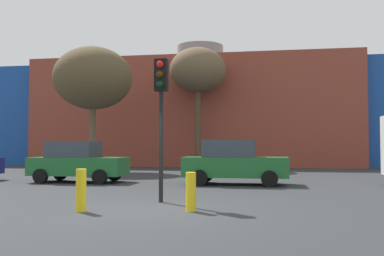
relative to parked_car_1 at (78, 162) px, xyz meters
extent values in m
plane|color=#2D3033|center=(5.12, -7.15, -0.86)|extent=(200.00, 200.00, 0.00)
cube|color=brown|center=(2.43, 19.55, 3.25)|extent=(24.75, 12.91, 8.22)
cube|color=#19479E|center=(-14.93, 19.55, 3.07)|extent=(9.97, 11.62, 7.85)
cylinder|color=slate|center=(2.43, 19.55, 8.36)|extent=(4.00, 4.00, 2.00)
cube|color=#1E662D|center=(0.06, 0.00, -0.17)|extent=(3.97, 1.70, 0.76)
cube|color=#333D47|center=(-0.17, 0.00, 0.53)|extent=(1.99, 1.51, 0.66)
cylinder|color=black|center=(1.34, 0.87, -0.55)|extent=(0.61, 0.21, 0.61)
cylinder|color=black|center=(1.34, -0.87, -0.55)|extent=(0.61, 0.21, 0.61)
cylinder|color=black|center=(-1.21, 0.87, -0.55)|extent=(0.61, 0.21, 0.61)
cylinder|color=black|center=(-1.21, -0.87, -0.55)|extent=(0.61, 0.21, 0.61)
cube|color=#1E662D|center=(6.70, 0.00, -0.15)|extent=(4.12, 1.77, 0.78)
cube|color=#333D47|center=(6.46, 0.00, 0.59)|extent=(2.06, 1.57, 0.69)
cylinder|color=black|center=(8.03, 0.90, -0.54)|extent=(0.63, 0.22, 0.63)
cylinder|color=black|center=(8.03, -0.90, -0.54)|extent=(0.63, 0.22, 0.63)
cylinder|color=black|center=(5.38, 0.90, -0.54)|extent=(0.63, 0.22, 0.63)
cylinder|color=black|center=(5.38, -0.90, -0.54)|extent=(0.63, 0.22, 0.63)
cylinder|color=black|center=(5.01, -5.67, 0.68)|extent=(0.12, 0.12, 3.07)
cube|color=black|center=(5.01, -5.67, 2.67)|extent=(0.37, 0.25, 0.90)
sphere|color=red|center=(5.01, -5.81, 2.95)|extent=(0.20, 0.20, 0.20)
sphere|color=#3C2905|center=(5.01, -5.81, 2.67)|extent=(0.20, 0.20, 0.20)
sphere|color=black|center=(5.01, -5.81, 2.39)|extent=(0.20, 0.20, 0.20)
cylinder|color=brown|center=(-2.31, 7.15, 1.30)|extent=(0.36, 0.36, 4.32)
ellipsoid|color=brown|center=(-2.31, 7.15, 4.76)|extent=(4.72, 4.72, 3.78)
cylinder|color=brown|center=(3.45, 11.40, 1.96)|extent=(0.41, 0.41, 5.63)
ellipsoid|color=brown|center=(3.45, 11.40, 5.83)|extent=(3.82, 3.82, 3.06)
cylinder|color=yellow|center=(6.10, -7.16, -0.39)|extent=(0.24, 0.24, 0.93)
cylinder|color=yellow|center=(3.54, -7.63, -0.35)|extent=(0.24, 0.24, 1.01)
camera|label=1|loc=(7.80, -17.28, 0.71)|focal=40.22mm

